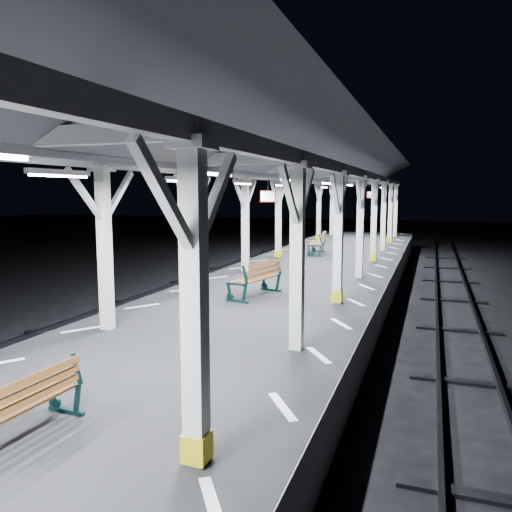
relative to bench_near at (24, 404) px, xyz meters
The scene contains 10 objects.
ground 6.39m from the bench_near, 89.65° to the left, with size 120.00×120.00×0.00m, color black.
platform 6.29m from the bench_near, 89.65° to the left, with size 6.00×50.00×1.00m, color black.
hazard_stripes_left 6.69m from the bench_near, 111.19° to the left, with size 1.00×48.00×0.01m, color silver.
hazard_stripes_right 6.72m from the bench_near, 68.21° to the left, with size 1.00×48.00×0.01m, color silver.
track_left 8.07m from the bench_near, 128.57° to the left, with size 2.20×60.00×0.16m.
track_right 8.12m from the bench_near, 51.00° to the left, with size 2.20×60.00×0.16m.
canopy 6.95m from the bench_near, 89.64° to the left, with size 5.40×49.00×4.65m.
bench_near is the anchor object (origin of this frame).
bench_mid 8.26m from the bench_near, 90.61° to the left, with size 1.03×1.91×0.98m.
bench_far 17.95m from the bench_near, 91.78° to the left, with size 0.93×1.94×1.01m.
Camera 1 is at (4.20, -10.38, 3.79)m, focal length 35.00 mm.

